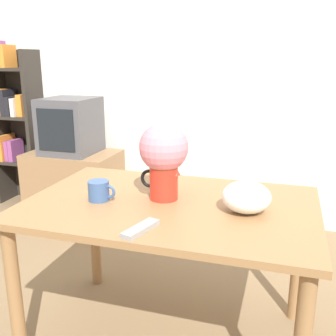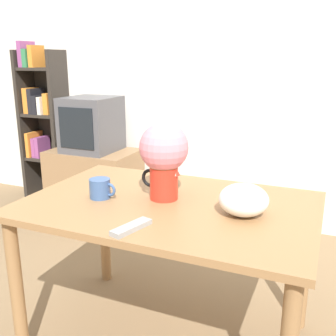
# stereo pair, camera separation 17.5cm
# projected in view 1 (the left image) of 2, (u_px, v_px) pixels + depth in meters

# --- Properties ---
(wall_back) EXTENTS (8.00, 0.05, 2.60)m
(wall_back) POSITION_uv_depth(u_px,v_px,m) (214.00, 65.00, 3.13)
(wall_back) COLOR silver
(wall_back) RESTS_ON ground_plane
(table) EXTENTS (1.29, 0.85, 0.72)m
(table) POSITION_uv_depth(u_px,v_px,m) (170.00, 223.00, 1.78)
(table) COLOR olive
(table) RESTS_ON ground_plane
(flower_vase) EXTENTS (0.22, 0.22, 0.35)m
(flower_vase) POSITION_uv_depth(u_px,v_px,m) (164.00, 155.00, 1.75)
(flower_vase) COLOR red
(flower_vase) RESTS_ON table
(coffee_mug) EXTENTS (0.13, 0.10, 0.09)m
(coffee_mug) POSITION_uv_depth(u_px,v_px,m) (99.00, 191.00, 1.77)
(coffee_mug) COLOR #385689
(coffee_mug) RESTS_ON table
(white_bowl) EXTENTS (0.20, 0.20, 0.13)m
(white_bowl) POSITION_uv_depth(u_px,v_px,m) (246.00, 197.00, 1.63)
(white_bowl) COLOR white
(white_bowl) RESTS_ON table
(remote_control) EXTENTS (0.10, 0.19, 0.02)m
(remote_control) POSITION_uv_depth(u_px,v_px,m) (141.00, 229.00, 1.46)
(remote_control) COLOR #999999
(remote_control) RESTS_ON table
(tv_stand) EXTENTS (0.74, 0.48, 0.59)m
(tv_stand) POSITION_uv_depth(u_px,v_px,m) (75.00, 186.00, 3.36)
(tv_stand) COLOR #8E6B47
(tv_stand) RESTS_ON ground_plane
(tv_set) EXTENTS (0.41, 0.44, 0.45)m
(tv_set) POSITION_uv_depth(u_px,v_px,m) (70.00, 126.00, 3.22)
(tv_set) COLOR #4C4C51
(tv_set) RESTS_ON tv_stand
(bookshelf) EXTENTS (0.43, 0.27, 1.50)m
(bookshelf) POSITION_uv_depth(u_px,v_px,m) (16.00, 119.00, 3.65)
(bookshelf) COLOR #2D2823
(bookshelf) RESTS_ON ground_plane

